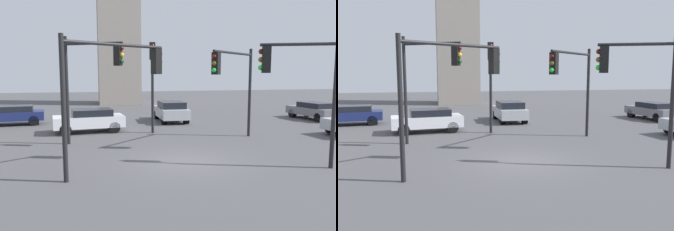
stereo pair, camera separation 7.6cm
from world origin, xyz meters
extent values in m
plane|color=#4C4C4F|center=(0.00, 0.00, 0.00)|extent=(102.05, 102.05, 0.00)
cylinder|color=black|center=(-4.77, 4.61, 2.66)|extent=(0.16, 0.16, 5.32)
cylinder|color=black|center=(-3.45, 3.83, 4.94)|extent=(2.69, 1.65, 0.12)
cube|color=black|center=(-2.35, 3.18, 4.39)|extent=(0.44, 0.44, 1.00)
sphere|color=#4C0F0C|center=(-2.18, 3.08, 4.69)|extent=(0.20, 0.20, 0.20)
sphere|color=yellow|center=(-2.18, 3.08, 4.39)|extent=(0.20, 0.20, 0.20)
sphere|color=#14471E|center=(-2.18, 3.08, 4.09)|extent=(0.20, 0.20, 0.20)
cylinder|color=black|center=(-4.50, -1.64, 2.40)|extent=(0.16, 0.16, 4.80)
cylinder|color=black|center=(-2.67, -0.53, 4.56)|extent=(3.71, 2.33, 0.12)
cube|color=black|center=(-1.06, 0.46, 4.01)|extent=(0.44, 0.44, 1.00)
sphere|color=#4C0F0C|center=(-0.89, 0.56, 4.31)|extent=(0.20, 0.20, 0.20)
sphere|color=#594714|center=(-0.89, 0.56, 4.01)|extent=(0.20, 0.20, 0.20)
sphere|color=green|center=(-0.89, 0.56, 3.71)|extent=(0.20, 0.20, 0.20)
cylinder|color=black|center=(5.14, -2.11, 2.43)|extent=(0.16, 0.16, 4.87)
cylinder|color=black|center=(3.88, -1.56, 4.61)|extent=(2.55, 1.21, 0.12)
cube|color=black|center=(2.86, -1.12, 4.06)|extent=(0.42, 0.42, 1.00)
sphere|color=#4C0F0C|center=(2.68, -1.04, 4.36)|extent=(0.20, 0.20, 0.20)
sphere|color=#594714|center=(2.68, -1.04, 4.06)|extent=(0.20, 0.20, 0.20)
sphere|color=green|center=(2.68, -1.04, 3.76)|extent=(0.20, 0.20, 0.20)
cylinder|color=black|center=(-0.08, 6.83, 2.65)|extent=(0.16, 0.16, 5.31)
cube|color=black|center=(-0.08, 6.83, 4.81)|extent=(0.34, 0.34, 1.00)
sphere|color=#4C0F0C|center=(-0.09, 6.63, 5.11)|extent=(0.20, 0.20, 0.20)
sphere|color=#594714|center=(-0.09, 6.63, 4.81)|extent=(0.20, 0.20, 0.20)
sphere|color=green|center=(-0.09, 6.63, 4.51)|extent=(0.20, 0.20, 0.20)
cylinder|color=black|center=(5.02, 4.59, 2.43)|extent=(0.16, 0.16, 4.87)
cylinder|color=black|center=(3.38, 3.07, 4.53)|extent=(3.36, 3.13, 0.12)
cube|color=black|center=(1.93, 1.73, 3.98)|extent=(0.45, 0.45, 1.00)
sphere|color=#4C0F0C|center=(1.78, 1.59, 4.28)|extent=(0.20, 0.20, 0.20)
sphere|color=#594714|center=(1.78, 1.59, 3.98)|extent=(0.20, 0.20, 0.20)
sphere|color=green|center=(1.78, 1.59, 3.68)|extent=(0.20, 0.20, 0.20)
cube|color=navy|center=(-8.91, 11.90, 0.64)|extent=(4.27, 2.20, 0.60)
cube|color=black|center=(-8.70, 11.92, 1.11)|extent=(2.45, 1.79, 0.43)
cylinder|color=black|center=(-7.44, 11.34, 0.34)|extent=(0.71, 0.39, 0.67)
cylinder|color=black|center=(-7.60, 12.77, 0.34)|extent=(0.71, 0.39, 0.67)
cube|color=slate|center=(12.96, 9.97, 0.63)|extent=(2.25, 4.33, 0.59)
cube|color=black|center=(12.98, 9.77, 1.10)|extent=(1.82, 2.49, 0.43)
cylinder|color=black|center=(12.07, 11.29, 0.33)|extent=(0.40, 0.70, 0.67)
cylinder|color=black|center=(13.51, 11.46, 0.33)|extent=(0.40, 0.70, 0.67)
cylinder|color=black|center=(12.40, 8.49, 0.33)|extent=(0.40, 0.70, 0.67)
cylinder|color=black|center=(13.85, 8.66, 0.33)|extent=(0.40, 0.70, 0.67)
cube|color=#ADB2B7|center=(2.09, 11.35, 0.67)|extent=(2.00, 4.31, 0.69)
cube|color=black|center=(2.09, 11.13, 1.23)|extent=(1.73, 2.43, 0.51)
cylinder|color=black|center=(1.33, 12.82, 0.32)|extent=(0.36, 0.65, 0.65)
cylinder|color=black|center=(2.90, 12.79, 0.32)|extent=(0.36, 0.65, 0.65)
cylinder|color=black|center=(1.28, 9.91, 0.32)|extent=(0.36, 0.65, 0.65)
cylinder|color=black|center=(2.85, 9.88, 0.32)|extent=(0.36, 0.65, 0.65)
cylinder|color=black|center=(10.05, 4.13, 0.33)|extent=(0.69, 0.41, 0.67)
cube|color=silver|center=(-3.79, 7.89, 0.66)|extent=(4.30, 2.30, 0.66)
cube|color=black|center=(-3.58, 7.91, 1.17)|extent=(2.47, 1.88, 0.44)
cylinder|color=black|center=(-5.09, 6.98, 0.34)|extent=(0.70, 0.41, 0.67)
cylinder|color=black|center=(-5.26, 8.49, 0.34)|extent=(0.70, 0.41, 0.67)
cylinder|color=black|center=(-2.31, 7.29, 0.34)|extent=(0.70, 0.41, 0.67)
cylinder|color=black|center=(-2.48, 8.80, 0.34)|extent=(0.70, 0.41, 0.67)
camera|label=1|loc=(-3.63, -13.04, 3.59)|focal=36.67mm
camera|label=2|loc=(-3.56, -13.05, 3.59)|focal=36.67mm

